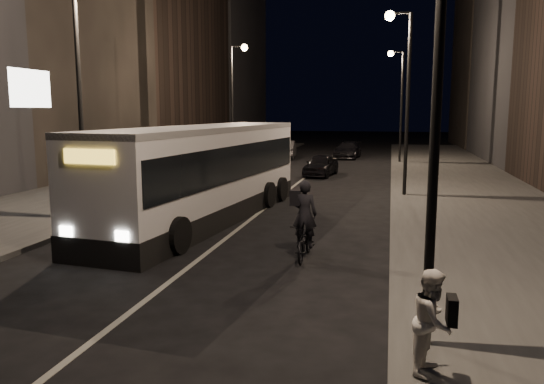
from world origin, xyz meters
The scene contains 15 objects.
ground centered at (0.00, 0.00, 0.00)m, with size 180.00×180.00×0.00m, color black.
sidewalk_right centered at (8.50, 14.00, 0.08)m, with size 7.00×70.00×0.16m, color #3D3D3B.
sidewalk_left centered at (-8.50, 14.00, 0.08)m, with size 7.00×70.00×0.16m, color #3D3D3B.
building_row_left centered at (-16.00, 28.50, 11.00)m, with size 8.00×61.00×22.00m, color black.
streetlight_right_near centered at (5.33, -4.00, 5.36)m, with size 1.20×0.44×8.12m.
streetlight_right_mid centered at (5.33, 12.00, 5.36)m, with size 1.20×0.44×8.12m.
streetlight_right_far centered at (5.33, 28.00, 5.36)m, with size 1.20×0.44×8.12m.
streetlight_left_near centered at (-5.33, 4.00, 5.36)m, with size 1.20×0.44×8.12m.
streetlight_left_far centered at (-5.33, 22.00, 5.36)m, with size 1.20×0.44×8.12m.
city_bus centered at (-1.60, 5.34, 1.85)m, with size 4.05×12.82×3.40m.
cyclist_on_bicycle centered at (2.78, 1.01, 0.72)m, with size 0.66×1.88×2.17m.
pedestrian_woman centered at (5.61, -5.00, 0.94)m, with size 0.75×0.59×1.55m, color white.
car_near centered at (0.80, 19.45, 0.66)m, with size 1.57×3.89×1.33m, color black.
car_mid centered at (-3.60, 30.40, 0.75)m, with size 1.59×4.57×1.51m, color #343336.
car_far centered at (1.43, 31.88, 0.67)m, with size 1.89×4.65×1.35m, color black.
Camera 1 is at (4.93, -12.64, 3.96)m, focal length 35.00 mm.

